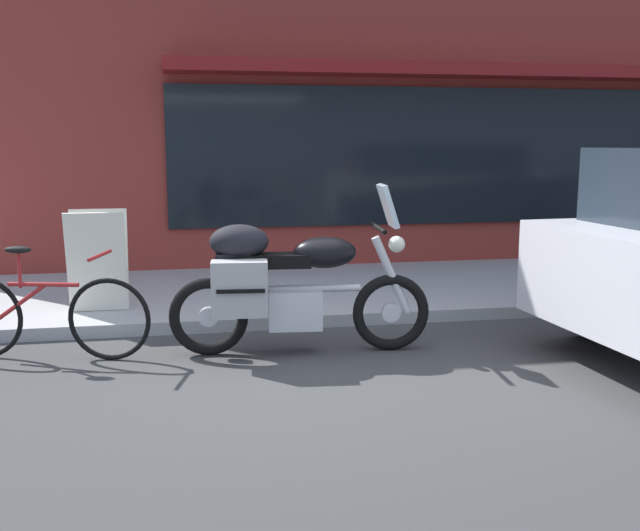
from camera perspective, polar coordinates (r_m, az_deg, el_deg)
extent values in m
plane|color=#3C3C3C|center=(5.58, -1.28, -8.52)|extent=(80.00, 80.00, 0.00)
torus|color=black|center=(6.15, 5.59, -3.69)|extent=(0.66, 0.15, 0.65)
cylinder|color=silver|center=(6.15, 5.59, -3.69)|extent=(0.16, 0.07, 0.16)
torus|color=black|center=(6.04, -8.74, -4.00)|extent=(0.66, 0.15, 0.65)
cylinder|color=silver|center=(6.04, -8.74, -4.00)|extent=(0.16, 0.07, 0.16)
cube|color=silver|center=(6.03, -1.99, -3.42)|extent=(0.46, 0.34, 0.32)
cylinder|color=silver|center=(6.00, -1.52, -1.83)|extent=(0.99, 0.15, 0.06)
ellipsoid|color=black|center=(5.96, 0.38, 1.03)|extent=(0.54, 0.32, 0.26)
cube|color=black|center=(5.94, -3.65, 0.40)|extent=(0.62, 0.29, 0.11)
cube|color=black|center=(5.95, -6.83, 0.15)|extent=(0.30, 0.24, 0.18)
cylinder|color=silver|center=(6.08, 5.64, -0.76)|extent=(0.35, 0.10, 0.67)
cylinder|color=black|center=(6.00, 4.57, 2.98)|extent=(0.09, 0.62, 0.04)
cube|color=silver|center=(6.00, 5.35, 4.69)|extent=(0.18, 0.33, 0.35)
sphere|color=#EAEACC|center=(6.05, 6.05, 1.67)|extent=(0.14, 0.14, 0.14)
cube|color=#A1A1A1|center=(5.74, -6.34, -1.81)|extent=(0.46, 0.24, 0.44)
cube|color=black|center=(5.63, -6.25, -2.03)|extent=(0.37, 0.05, 0.03)
ellipsoid|color=black|center=(5.92, -6.38, 1.88)|extent=(0.51, 0.36, 0.28)
torus|color=black|center=(6.07, -16.22, -4.09)|extent=(0.67, 0.20, 0.68)
cylinder|color=#B22323|center=(6.21, -20.91, -1.40)|extent=(0.57, 0.17, 0.04)
cylinder|color=#B22323|center=(6.33, -22.56, -2.79)|extent=(0.45, 0.14, 0.33)
cylinder|color=#B22323|center=(6.27, -22.56, -0.29)|extent=(0.03, 0.03, 0.30)
ellipsoid|color=black|center=(6.25, -22.65, 1.15)|extent=(0.24, 0.15, 0.06)
cylinder|color=#B22323|center=(5.99, -16.91, 0.76)|extent=(0.14, 0.47, 0.03)
cylinder|color=black|center=(6.92, 20.84, -2.75)|extent=(0.67, 0.27, 0.66)
cube|color=silver|center=(7.21, -17.15, 0.22)|extent=(0.55, 0.20, 0.97)
cube|color=silver|center=(7.43, -16.97, 0.50)|extent=(0.55, 0.20, 0.97)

